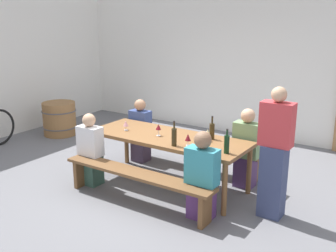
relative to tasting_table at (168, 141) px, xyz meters
The scene contains 18 objects.
ground_plane 0.68m from the tasting_table, ahead, with size 24.00×24.00×0.00m, color slate.
back_wall 3.25m from the tasting_table, 90.00° to the left, with size 14.00×0.20×3.20m, color silver.
tasting_table is the anchor object (origin of this frame).
bench_near 0.81m from the tasting_table, 90.00° to the right, with size 2.25×0.30×0.45m.
bench_far 0.81m from the tasting_table, 90.00° to the left, with size 2.25×0.30×0.45m.
wine_bottle_0 0.65m from the tasting_table, 21.11° to the left, with size 0.07×0.07×0.33m.
wine_bottle_1 0.48m from the tasting_table, 45.55° to the right, with size 0.07×0.07×0.34m.
wine_bottle_2 1.05m from the tasting_table, 10.99° to the right, with size 0.07×0.07×0.31m.
wine_glass_0 0.54m from the tasting_table, 24.65° to the right, with size 0.08×0.08×0.16m.
wine_glass_1 0.62m from the tasting_table, 10.04° to the left, with size 0.08×0.08×0.17m.
wine_glass_2 0.24m from the tasting_table, 153.19° to the right, with size 0.08×0.08×0.17m.
wine_glass_3 0.72m from the tasting_table, behind, with size 0.08×0.08×0.15m.
seated_guest_near_0 1.14m from the tasting_table, 148.30° to the right, with size 0.36×0.24×1.07m.
seated_guest_near_1 1.08m from the tasting_table, 33.60° to the right, with size 0.40×0.24×1.11m.
seated_guest_far_0 1.14m from the tasting_table, 148.28° to the left, with size 0.35×0.24×1.07m.
seated_guest_far_1 1.13m from the tasting_table, 31.91° to the left, with size 0.37×0.24×1.16m.
standing_host 1.59m from the tasting_table, ahead, with size 0.39×0.24×1.63m.
wine_barrel 3.44m from the tasting_table, 164.98° to the left, with size 0.70×0.70×0.68m.
Camera 1 is at (3.07, -4.57, 2.43)m, focal length 43.20 mm.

